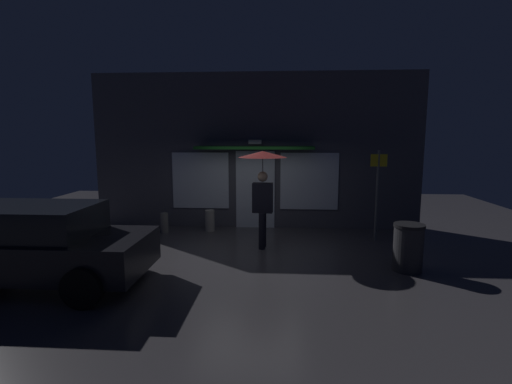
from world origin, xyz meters
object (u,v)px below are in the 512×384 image
(sidewalk_bollard, at_px, (210,221))
(trash_bin, at_px, (408,247))
(sidewalk_bollard_2, at_px, (164,223))
(street_sign_post, at_px, (377,190))
(person_with_umbrella, at_px, (263,176))
(parked_car, at_px, (27,244))

(sidewalk_bollard, distance_m, trash_bin, 5.25)
(sidewalk_bollard_2, bearing_deg, trash_bin, -24.49)
(street_sign_post, bearing_deg, sidewalk_bollard, 171.34)
(person_with_umbrella, relative_size, parked_car, 0.54)
(sidewalk_bollard, bearing_deg, street_sign_post, -8.66)
(person_with_umbrella, relative_size, trash_bin, 2.44)
(street_sign_post, bearing_deg, parked_car, -154.18)
(parked_car, distance_m, street_sign_post, 7.59)
(street_sign_post, relative_size, trash_bin, 2.44)
(street_sign_post, xyz_separation_m, sidewalk_bollard, (-4.34, 0.66, -1.00))
(street_sign_post, relative_size, sidewalk_bollard, 3.83)
(trash_bin, bearing_deg, street_sign_post, 92.36)
(street_sign_post, height_order, trash_bin, street_sign_post)
(person_with_umbrella, height_order, trash_bin, person_with_umbrella)
(person_with_umbrella, bearing_deg, sidewalk_bollard, -38.87)
(person_with_umbrella, relative_size, sidewalk_bollard, 3.83)
(person_with_umbrella, height_order, parked_car, person_with_umbrella)
(sidewalk_bollard, bearing_deg, person_with_umbrella, -44.06)
(person_with_umbrella, xyz_separation_m, parked_car, (-4.00, -2.48, -0.97))
(street_sign_post, bearing_deg, person_with_umbrella, -163.71)
(person_with_umbrella, xyz_separation_m, street_sign_post, (2.81, 0.82, -0.41))
(person_with_umbrella, relative_size, street_sign_post, 1.00)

